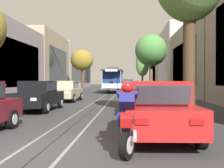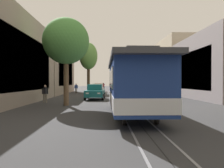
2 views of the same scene
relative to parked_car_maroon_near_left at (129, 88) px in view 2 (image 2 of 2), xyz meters
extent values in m
plane|color=#38383A|center=(2.81, 25.86, -0.80)|extent=(171.38, 171.38, 0.00)
cube|color=gray|center=(2.28, 30.71, -0.79)|extent=(0.08, 76.55, 0.01)
cube|color=gray|center=(3.34, 30.71, -0.79)|extent=(0.08, 76.55, 0.01)
cube|color=black|center=(2.81, 30.71, -0.80)|extent=(0.03, 76.55, 0.01)
cube|color=#BCAD93|center=(-7.44, 3.29, 3.61)|extent=(4.93, 13.41, 8.83)
cube|color=#2D3842|center=(-4.99, 3.29, 3.17)|extent=(0.04, 9.60, 5.30)
cube|color=gray|center=(-7.35, 17.00, 2.63)|extent=(4.77, 13.41, 6.87)
cube|color=#2D3842|center=(-4.99, 17.00, 2.29)|extent=(0.04, 9.60, 4.12)
cube|color=gray|center=(13.57, 5.01, 3.45)|extent=(5.96, 16.84, 8.49)
cube|color=#2D3842|center=(10.62, 5.01, 3.02)|extent=(0.04, 12.00, 5.10)
cube|color=gray|center=(12.93, 22.14, 2.95)|extent=(4.67, 16.84, 7.51)
cube|color=#2D3842|center=(10.62, 22.14, 2.58)|extent=(0.04, 12.00, 4.50)
cube|color=maroon|center=(0.00, -0.04, -0.15)|extent=(1.92, 4.35, 0.66)
cube|color=maroon|center=(0.00, 0.11, 0.48)|extent=(1.54, 2.11, 0.60)
cube|color=#2D3842|center=(-0.02, -0.73, 0.46)|extent=(1.34, 0.26, 0.47)
cube|color=#2D3842|center=(0.04, 1.29, 0.46)|extent=(1.30, 0.24, 0.45)
cube|color=#2D3842|center=(0.75, 0.09, 0.48)|extent=(0.08, 1.81, 0.47)
cube|color=#2D3842|center=(-0.74, 0.13, 0.48)|extent=(0.08, 1.81, 0.47)
cube|color=white|center=(0.49, -2.22, -0.05)|extent=(0.28, 0.05, 0.14)
cube|color=#B21414|center=(0.62, 2.10, -0.05)|extent=(0.28, 0.05, 0.12)
cube|color=white|center=(-0.62, -2.18, -0.05)|extent=(0.28, 0.05, 0.14)
cube|color=#B21414|center=(-0.50, 2.14, -0.05)|extent=(0.28, 0.05, 0.12)
cylinder|color=black|center=(0.84, -1.40, -0.48)|extent=(0.22, 0.65, 0.64)
cylinder|color=silver|center=(0.95, -1.40, -0.48)|extent=(0.03, 0.35, 0.35)
cylinder|color=black|center=(-0.92, -1.35, -0.48)|extent=(0.22, 0.65, 0.64)
cylinder|color=silver|center=(-1.03, -1.34, -0.48)|extent=(0.03, 0.35, 0.35)
cylinder|color=black|center=(0.92, 1.27, -0.48)|extent=(0.22, 0.65, 0.64)
cylinder|color=silver|center=(1.03, 1.26, -0.48)|extent=(0.03, 0.35, 0.35)
cylinder|color=black|center=(-0.84, 1.32, -0.48)|extent=(0.22, 0.65, 0.64)
cylinder|color=silver|center=(-0.95, 1.32, -0.48)|extent=(0.03, 0.35, 0.35)
cube|color=black|center=(-0.04, 6.71, -0.15)|extent=(1.83, 4.31, 0.66)
cube|color=black|center=(-0.04, 6.86, 0.48)|extent=(1.49, 2.07, 0.60)
cube|color=#2D3842|center=(-0.04, 6.02, 0.46)|extent=(1.33, 0.23, 0.47)
cube|color=#2D3842|center=(-0.03, 8.04, 0.46)|extent=(1.30, 0.21, 0.45)
cube|color=#2D3842|center=(0.71, 6.85, 0.48)|extent=(0.04, 1.81, 0.47)
cube|color=#2D3842|center=(-0.78, 6.86, 0.48)|extent=(0.04, 1.81, 0.47)
cube|color=white|center=(0.51, 4.54, -0.05)|extent=(0.28, 0.04, 0.14)
cube|color=#B21414|center=(0.54, 8.86, -0.05)|extent=(0.28, 0.04, 0.12)
cube|color=white|center=(-0.61, 4.55, -0.05)|extent=(0.28, 0.04, 0.14)
cube|color=#B21414|center=(-0.58, 8.87, -0.05)|extent=(0.28, 0.04, 0.12)
cylinder|color=black|center=(0.83, 5.37, -0.48)|extent=(0.20, 0.64, 0.64)
cylinder|color=silver|center=(0.94, 5.37, -0.48)|extent=(0.02, 0.35, 0.35)
cylinder|color=black|center=(-0.93, 5.38, -0.48)|extent=(0.20, 0.64, 0.64)
cylinder|color=silver|center=(-1.04, 5.38, -0.48)|extent=(0.02, 0.35, 0.35)
cylinder|color=black|center=(0.85, 8.03, -0.48)|extent=(0.20, 0.64, 0.64)
cylinder|color=silver|center=(0.96, 8.03, -0.48)|extent=(0.02, 0.35, 0.35)
cylinder|color=black|center=(-0.91, 8.05, -0.48)|extent=(0.20, 0.64, 0.64)
cylinder|color=silver|center=(-1.02, 8.05, -0.48)|extent=(0.02, 0.35, 0.35)
cube|color=#C1B28E|center=(0.01, 13.27, -0.15)|extent=(1.89, 4.34, 0.66)
cube|color=#C1B28E|center=(0.02, 13.42, 0.48)|extent=(1.52, 2.09, 0.60)
cube|color=#2D3842|center=(0.00, 12.58, 0.46)|extent=(1.34, 0.25, 0.47)
cube|color=#2D3842|center=(0.04, 14.60, 0.46)|extent=(1.30, 0.22, 0.45)
cube|color=#2D3842|center=(0.76, 13.40, 0.48)|extent=(0.07, 1.81, 0.47)
cube|color=#2D3842|center=(-0.73, 13.43, 0.48)|extent=(0.07, 1.81, 0.47)
cube|color=white|center=(0.53, 11.09, -0.05)|extent=(0.28, 0.05, 0.14)
cube|color=#B21414|center=(0.62, 15.41, -0.05)|extent=(0.28, 0.05, 0.12)
cube|color=white|center=(-0.59, 11.12, -0.05)|extent=(0.28, 0.05, 0.14)
cube|color=#B21414|center=(-0.50, 15.44, -0.05)|extent=(0.28, 0.05, 0.12)
cylinder|color=black|center=(0.87, 11.91, -0.48)|extent=(0.21, 0.64, 0.64)
cylinder|color=silver|center=(0.98, 11.91, -0.48)|extent=(0.03, 0.35, 0.35)
cylinder|color=black|center=(-0.89, 11.95, -0.48)|extent=(0.21, 0.64, 0.64)
cylinder|color=silver|center=(-1.00, 11.95, -0.48)|extent=(0.03, 0.35, 0.35)
cylinder|color=black|center=(0.92, 14.58, -0.48)|extent=(0.21, 0.64, 0.64)
cylinder|color=silver|center=(1.03, 14.58, -0.48)|extent=(0.03, 0.35, 0.35)
cylinder|color=black|center=(-0.84, 14.62, -0.48)|extent=(0.21, 0.64, 0.64)
cylinder|color=silver|center=(-0.95, 14.62, -0.48)|extent=(0.03, 0.35, 0.35)
cube|color=red|center=(5.54, 0.25, -0.15)|extent=(1.91, 4.35, 0.66)
cube|color=red|center=(5.55, 0.10, 0.48)|extent=(1.53, 2.10, 0.60)
cube|color=#2D3842|center=(5.52, 0.94, 0.46)|extent=(1.34, 0.26, 0.47)
cube|color=#2D3842|center=(5.58, -1.08, 0.46)|extent=(1.30, 0.23, 0.45)
cube|color=#2D3842|center=(4.80, 0.09, 0.48)|extent=(0.08, 1.81, 0.47)
cube|color=#2D3842|center=(6.29, 0.12, 0.48)|extent=(0.08, 1.81, 0.47)
cube|color=white|center=(4.93, 2.40, -0.05)|extent=(0.28, 0.05, 0.14)
cube|color=#B21414|center=(5.04, -1.92, -0.05)|extent=(0.28, 0.05, 0.12)
cube|color=white|center=(6.04, 2.43, -0.05)|extent=(0.28, 0.05, 0.14)
cube|color=#B21414|center=(6.16, -1.89, -0.05)|extent=(0.28, 0.05, 0.12)
cylinder|color=black|center=(4.63, 1.56, -0.48)|extent=(0.22, 0.64, 0.64)
cylinder|color=silver|center=(4.52, 1.56, -0.48)|extent=(0.03, 0.35, 0.35)
cylinder|color=black|center=(6.39, 1.61, -0.48)|extent=(0.22, 0.64, 0.64)
cylinder|color=silver|center=(6.50, 1.61, -0.48)|extent=(0.03, 0.35, 0.35)
cylinder|color=black|center=(4.70, -1.10, -0.48)|extent=(0.22, 0.64, 0.64)
cylinder|color=silver|center=(4.59, -1.10, -0.48)|extent=(0.03, 0.35, 0.35)
cylinder|color=black|center=(6.46, -1.06, -0.48)|extent=(0.22, 0.64, 0.64)
cylinder|color=silver|center=(6.57, -1.05, -0.48)|extent=(0.03, 0.35, 0.35)
cube|color=#1E6038|center=(5.56, 6.08, -0.15)|extent=(1.97, 4.37, 0.66)
cube|color=#1E6038|center=(5.55, 5.93, 0.48)|extent=(1.56, 2.12, 0.60)
cube|color=#2D3842|center=(5.59, 6.76, 0.46)|extent=(1.34, 0.28, 0.47)
cube|color=#2D3842|center=(5.50, 4.74, 0.46)|extent=(1.30, 0.25, 0.45)
cube|color=#2D3842|center=(4.80, 5.96, 0.48)|extent=(0.10, 1.81, 0.47)
cube|color=#2D3842|center=(6.30, 5.90, 0.48)|extent=(0.10, 1.81, 0.47)
cube|color=white|center=(5.09, 8.26, -0.05)|extent=(0.28, 0.05, 0.14)
cube|color=#B21414|center=(4.91, 3.94, -0.05)|extent=(0.28, 0.05, 0.12)
cube|color=white|center=(6.20, 8.21, -0.05)|extent=(0.28, 0.05, 0.14)
cube|color=#B21414|center=(6.03, 3.90, -0.05)|extent=(0.28, 0.05, 0.12)
cylinder|color=black|center=(4.73, 7.44, -0.48)|extent=(0.23, 0.65, 0.64)
cylinder|color=silver|center=(4.62, 7.45, -0.48)|extent=(0.03, 0.35, 0.35)
cylinder|color=black|center=(6.49, 7.37, -0.48)|extent=(0.23, 0.65, 0.64)
cylinder|color=silver|center=(6.60, 7.37, -0.48)|extent=(0.03, 0.35, 0.35)
cylinder|color=black|center=(4.62, 4.78, -0.48)|extent=(0.23, 0.65, 0.64)
cylinder|color=silver|center=(4.51, 4.79, -0.48)|extent=(0.03, 0.35, 0.35)
cylinder|color=black|center=(6.38, 4.71, -0.48)|extent=(0.23, 0.65, 0.64)
cylinder|color=silver|center=(6.49, 4.70, -0.48)|extent=(0.03, 0.35, 0.35)
cube|color=#C1B28E|center=(5.49, 11.61, -0.15)|extent=(2.00, 4.38, 0.66)
cube|color=#C1B28E|center=(5.48, 11.46, 0.48)|extent=(1.57, 2.13, 0.60)
cube|color=#2D3842|center=(5.52, 12.30, 0.46)|extent=(1.34, 0.28, 0.47)
cube|color=#2D3842|center=(5.42, 10.28, 0.46)|extent=(1.30, 0.26, 0.45)
cube|color=#2D3842|center=(4.73, 11.50, 0.48)|extent=(0.12, 1.81, 0.47)
cube|color=#2D3842|center=(6.23, 11.43, 0.48)|extent=(0.12, 1.81, 0.47)
cube|color=white|center=(5.03, 13.80, -0.05)|extent=(0.28, 0.05, 0.14)
cube|color=#B21414|center=(4.82, 9.48, -0.05)|extent=(0.28, 0.05, 0.12)
cube|color=white|center=(6.15, 13.74, -0.05)|extent=(0.28, 0.05, 0.14)
cube|color=#B21414|center=(5.94, 9.43, -0.05)|extent=(0.28, 0.05, 0.12)
cylinder|color=black|center=(4.67, 12.99, -0.48)|extent=(0.23, 0.65, 0.64)
cylinder|color=silver|center=(4.56, 12.99, -0.48)|extent=(0.04, 0.35, 0.35)
cylinder|color=black|center=(6.43, 12.90, -0.48)|extent=(0.23, 0.65, 0.64)
cylinder|color=silver|center=(6.54, 12.90, -0.48)|extent=(0.04, 0.35, 0.35)
cylinder|color=black|center=(4.54, 10.32, -0.48)|extent=(0.23, 0.65, 0.64)
cylinder|color=silver|center=(4.43, 10.33, -0.48)|extent=(0.04, 0.35, 0.35)
cylinder|color=black|center=(6.30, 10.24, -0.48)|extent=(0.23, 0.65, 0.64)
cylinder|color=silver|center=(6.41, 10.23, -0.48)|extent=(0.04, 0.35, 0.35)
cube|color=#196B70|center=(5.42, 17.58, -0.15)|extent=(1.98, 4.37, 0.66)
cube|color=#196B70|center=(5.41, 17.43, 0.48)|extent=(1.56, 2.12, 0.60)
cube|color=#2D3842|center=(5.45, 18.27, 0.46)|extent=(1.34, 0.28, 0.47)
cube|color=#2D3842|center=(5.36, 16.25, 0.46)|extent=(1.30, 0.25, 0.45)
cube|color=#2D3842|center=(4.67, 17.46, 0.48)|extent=(0.11, 1.81, 0.47)
cube|color=#2D3842|center=(6.16, 17.40, 0.48)|extent=(0.11, 1.81, 0.47)
cube|color=white|center=(4.95, 19.76, -0.05)|extent=(0.28, 0.05, 0.14)
cube|color=#B21414|center=(4.77, 15.45, -0.05)|extent=(0.28, 0.05, 0.12)
cube|color=white|center=(6.07, 19.72, -0.05)|extent=(0.28, 0.05, 0.14)
cube|color=#B21414|center=(5.89, 15.40, -0.05)|extent=(0.28, 0.05, 0.12)
cylinder|color=black|center=(4.60, 18.95, -0.48)|extent=(0.23, 0.65, 0.64)
cylinder|color=silver|center=(4.49, 18.95, -0.48)|extent=(0.03, 0.35, 0.35)
cylinder|color=black|center=(6.35, 18.88, -0.48)|extent=(0.23, 0.65, 0.64)
cylinder|color=silver|center=(6.46, 18.87, -0.48)|extent=(0.03, 0.35, 0.35)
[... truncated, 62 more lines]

